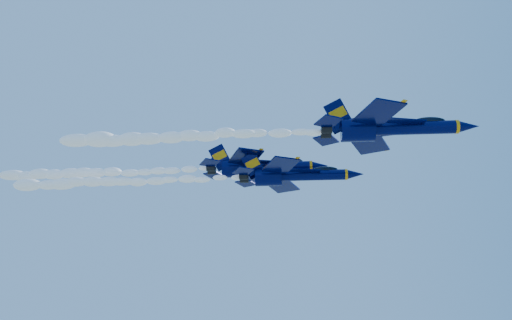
{
  "coord_description": "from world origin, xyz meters",
  "views": [
    {
      "loc": [
        4.45,
        -81.41,
        120.36
      ],
      "look_at": [
        -0.24,
        -5.86,
        151.86
      ],
      "focal_mm": 40.0,
      "sensor_mm": 36.0,
      "label": 1
    }
  ],
  "objects": [
    {
      "name": "jet_second",
      "position": [
        5.06,
        -3.04,
        150.47
      ],
      "size": [
        18.25,
        14.97,
        6.78
      ],
      "color": "#000434"
    },
    {
      "name": "jet_third",
      "position": [
        -0.13,
        0.65,
        153.39
      ],
      "size": [
        18.86,
        15.47,
        7.01
      ],
      "color": "#000434"
    },
    {
      "name": "jet_lead",
      "position": [
        17.29,
        -15.21,
        151.93
      ],
      "size": [
        19.91,
        16.33,
        7.4
      ],
      "color": "#000434"
    },
    {
      "name": "smoke_trail_jet_lead",
      "position": [
        -7.91,
        -15.21,
        151.53
      ],
      "size": [
        33.39,
        2.06,
        1.85
      ],
      "primitive_type": "ellipsoid",
      "color": "white"
    },
    {
      "name": "smoke_trail_jet_second",
      "position": [
        -19.43,
        -3.04,
        150.09
      ],
      "size": [
        33.39,
        1.89,
        1.7
      ],
      "primitive_type": "ellipsoid",
      "color": "white"
    },
    {
      "name": "smoke_trail_jet_third",
      "position": [
        -24.88,
        0.65,
        153.0
      ],
      "size": [
        33.39,
        1.95,
        1.76
      ],
      "primitive_type": "ellipsoid",
      "color": "white"
    }
  ]
}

